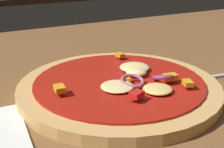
{
  "coord_description": "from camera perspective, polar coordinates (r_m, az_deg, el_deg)",
  "views": [
    {
      "loc": [
        -0.15,
        -0.31,
        0.2
      ],
      "look_at": [
        0.04,
        0.04,
        0.05
      ],
      "focal_mm": 49.02,
      "sensor_mm": 36.0,
      "label": 1
    }
  ],
  "objects": [
    {
      "name": "dining_table",
      "position": [
        0.39,
        -2.6,
        -7.71
      ],
      "size": [
        1.45,
        0.93,
        0.03
      ],
      "color": "brown",
      "rests_on": "ground"
    },
    {
      "name": "pizza",
      "position": [
        0.41,
        1.48,
        -2.27
      ],
      "size": [
        0.27,
        0.27,
        0.03
      ],
      "color": "tan",
      "rests_on": "dining_table"
    },
    {
      "name": "fork",
      "position": [
        0.5,
        19.83,
        -0.34
      ],
      "size": [
        0.17,
        0.04,
        0.01
      ],
      "color": "silver",
      "rests_on": "dining_table"
    }
  ]
}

